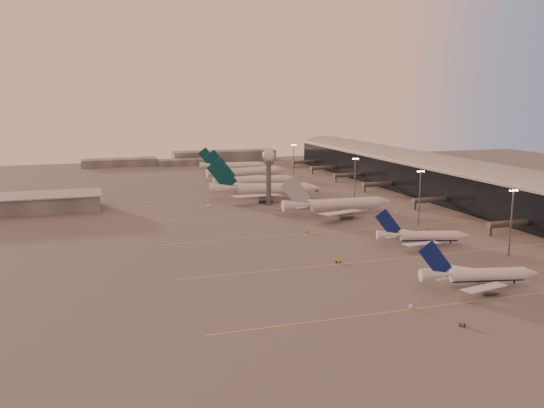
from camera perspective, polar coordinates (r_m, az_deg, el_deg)
name	(u,v)px	position (r m, az deg, el deg)	size (l,w,h in m)	color
ground	(363,271)	(193.45, 9.01, -6.59)	(700.00, 700.00, 0.00)	#555353
taxiway_markings	(367,228)	(254.82, 9.39, -2.37)	(180.00, 185.25, 0.02)	#E6DC51
terminal	(448,179)	(338.37, 17.06, 2.34)	(57.00, 362.00, 23.04)	black
hangar	(15,204)	(311.01, -24.09, 0.01)	(82.00, 27.00, 8.50)	#5A5D61
radar_tower	(269,166)	(300.32, -0.35, 3.81)	(6.40, 6.40, 31.10)	#505257
mast_a	(511,219)	(221.80, 22.63, -1.40)	(3.60, 0.56, 25.00)	#505257
mast_b	(420,195)	(263.55, 14.43, 0.91)	(3.60, 0.56, 25.00)	#505257
mast_c	(355,178)	(308.62, 8.22, 2.54)	(3.60, 0.56, 25.00)	#505257
mast_d	(294,160)	(390.14, 2.16, 4.34)	(3.60, 0.56, 25.00)	#505257
distant_horizon	(194,158)	(500.06, -7.70, 4.53)	(165.00, 37.50, 9.00)	#5A5D61
narrowbody_near	(479,277)	(186.36, 19.84, -6.82)	(37.70, 29.79, 14.89)	silver
narrowbody_mid	(423,238)	(230.57, 14.71, -3.23)	(35.76, 28.10, 14.40)	silver
widebody_white	(338,207)	(282.22, 6.59, -0.30)	(57.35, 45.92, 20.17)	silver
greentail_a	(265,191)	(322.69, -0.68, 1.26)	(62.40, 49.85, 22.99)	silver
greentail_b	(256,183)	(358.99, -1.55, 2.14)	(54.90, 44.36, 19.95)	silver
greentail_c	(248,174)	(396.54, -2.42, 3.00)	(59.83, 48.00, 21.81)	silver
greentail_d	(234,167)	(437.55, -3.78, 3.65)	(52.12, 41.84, 18.98)	silver
gsv_truck_a	(412,305)	(163.62, 13.69, -9.66)	(5.22, 3.65, 1.99)	silver
gsv_tug_near	(462,325)	(155.26, 18.34, -11.27)	(3.27, 3.65, 0.89)	#585B5D
gsv_tug_mid	(338,261)	(201.75, 6.56, -5.65)	(4.02, 3.09, 1.01)	gold
gsv_truck_b	(428,226)	(258.69, 15.16, -2.16)	(5.68, 3.91, 2.16)	gold
gsv_truck_c	(307,230)	(243.77, 3.46, -2.58)	(5.47, 4.49, 2.14)	gold
gsv_catering_b	(397,209)	(288.33, 12.25, -0.48)	(6.11, 4.43, 4.59)	silver
gsv_tug_far	(279,210)	(289.04, 0.69, -0.58)	(3.49, 3.43, 0.87)	silver
gsv_truck_d	(208,205)	(300.13, -6.37, -0.06)	(3.58, 6.53, 2.50)	silver
gsv_tug_hangar	(317,191)	(347.52, 4.48, 1.32)	(3.80, 2.69, 0.99)	#585B5D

